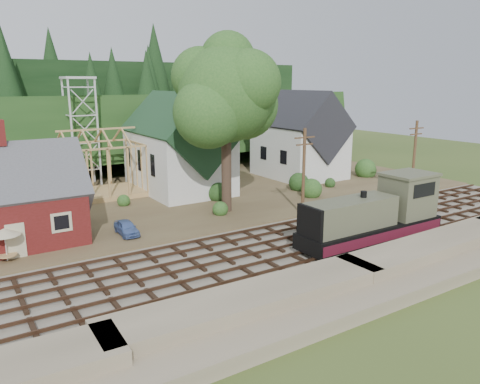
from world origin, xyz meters
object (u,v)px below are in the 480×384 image
car_blue (127,228)px  car_red (297,172)px  patio_set (4,233)px  locomotive (376,216)px

car_blue → car_red: car_red is taller
patio_set → locomotive: bearing=-23.3°
car_blue → patio_set: 8.72m
locomotive → patio_set: 25.92m
car_red → patio_set: patio_set is taller
car_blue → car_red: bearing=23.6°
locomotive → patio_set: (-23.81, 10.25, 0.05)m
locomotive → car_red: 24.21m
locomotive → car_red: (10.43, 21.81, -1.31)m
locomotive → patio_set: bearing=156.7°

